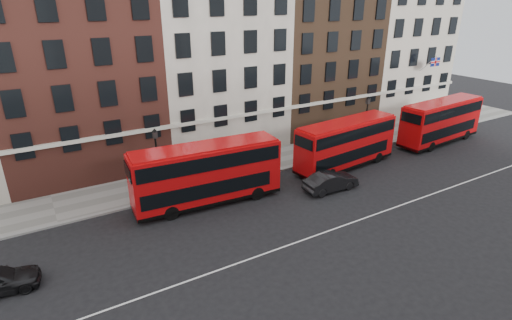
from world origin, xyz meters
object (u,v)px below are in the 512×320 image
bus_c (346,143)px  car_front (331,182)px  bus_b (206,173)px  traffic_light (423,114)px  bus_d (441,121)px

bus_c → car_front: size_ratio=2.31×
bus_b → bus_c: (13.67, -0.01, -0.13)m
bus_c → car_front: bus_c is taller
traffic_light → car_front: bearing=-162.3°
car_front → traffic_light: traffic_light is taller
bus_b → bus_c: 13.67m
bus_b → bus_d: 27.00m
bus_b → bus_d: bearing=4.0°
bus_d → traffic_light: 2.79m
bus_b → traffic_light: size_ratio=3.44×
car_front → traffic_light: size_ratio=1.42×
bus_b → bus_c: bearing=3.9°
bus_b → bus_d: size_ratio=1.02×
bus_b → traffic_light: bus_b is taller
bus_d → car_front: bus_d is taller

